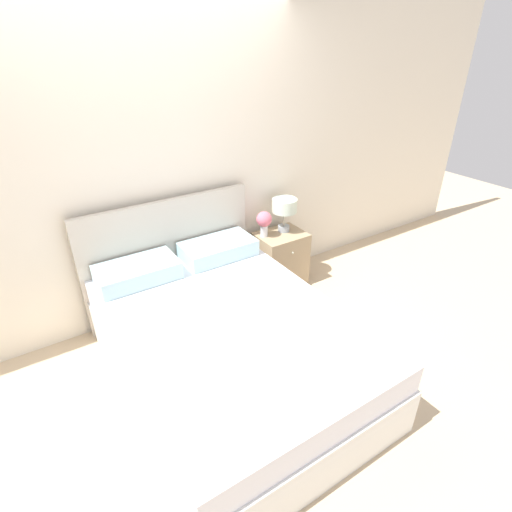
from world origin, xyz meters
name	(u,v)px	position (x,y,z in m)	size (l,w,h in m)	color
ground_plane	(175,305)	(0.00, 0.00, 0.00)	(12.00, 12.00, 0.00)	#CCB28E
wall_back	(156,170)	(0.00, 0.07, 1.30)	(8.00, 0.06, 2.60)	silver
bed	(224,339)	(0.00, -0.98, 0.29)	(1.52, 2.12, 1.07)	white
nightstand	(280,259)	(1.07, -0.20, 0.28)	(0.47, 0.39, 0.55)	tan
table_lamp	(284,208)	(1.13, -0.16, 0.80)	(0.24, 0.24, 0.33)	#A8B2BC
flower_vase	(264,221)	(0.91, -0.15, 0.71)	(0.15, 0.15, 0.25)	white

